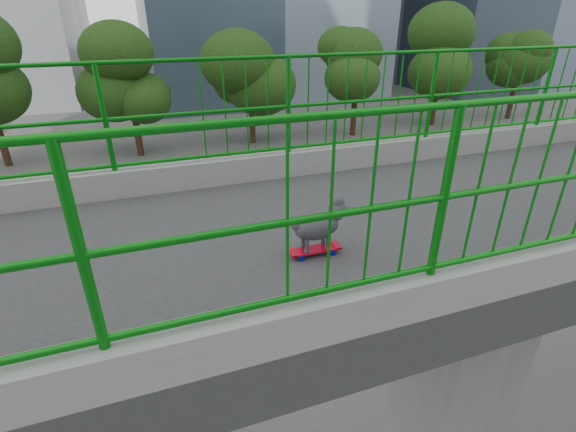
# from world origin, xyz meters

# --- Properties ---
(road) EXTENTS (18.00, 90.00, 0.02)m
(road) POSITION_xyz_m (-13.00, 0.00, 0.01)
(road) COLOR black
(road) RESTS_ON ground
(footbridge) EXTENTS (3.00, 24.00, 7.00)m
(footbridge) POSITION_xyz_m (0.00, 0.00, 5.22)
(footbridge) COLOR #2D2D2F
(footbridge) RESTS_ON ground
(railing) EXTENTS (3.00, 24.00, 1.42)m
(railing) POSITION_xyz_m (0.00, 0.00, 7.21)
(railing) COLOR gray
(railing) RESTS_ON footbridge
(street_trees) EXTENTS (5.30, 60.40, 7.26)m
(street_trees) POSITION_xyz_m (-26.03, 1.06, 4.72)
(street_trees) COLOR black
(street_trees) RESTS_ON ground
(skateboard) EXTENTS (0.14, 0.44, 0.06)m
(skateboard) POSITION_xyz_m (0.48, -2.43, 7.04)
(skateboard) COLOR red
(skateboard) RESTS_ON footbridge
(poodle) EXTENTS (0.22, 0.51, 0.42)m
(poodle) POSITION_xyz_m (0.48, -2.40, 7.29)
(poodle) COLOR #302D32
(poodle) RESTS_ON skateboard
(car_1) EXTENTS (1.45, 4.15, 1.37)m
(car_1) POSITION_xyz_m (-9.20, 4.05, 0.68)
(car_1) COLOR white
(car_1) RESTS_ON ground
(car_2) EXTENTS (2.50, 5.42, 1.51)m
(car_2) POSITION_xyz_m (-12.40, 0.14, 0.75)
(car_2) COLOR red
(car_2) RESTS_ON ground
(car_3) EXTENTS (2.09, 5.13, 1.49)m
(car_3) POSITION_xyz_m (-15.60, 14.93, 0.74)
(car_3) COLOR red
(car_3) RESTS_ON ground
(car_4) EXTENTS (1.58, 3.93, 1.34)m
(car_4) POSITION_xyz_m (-18.80, 3.55, 0.67)
(car_4) COLOR black
(car_4) RESTS_ON ground
(car_5) EXTENTS (1.65, 4.72, 1.56)m
(car_5) POSITION_xyz_m (-6.00, -6.52, 0.78)
(car_5) COLOR black
(car_5) RESTS_ON ground
(car_6) EXTENTS (2.41, 5.22, 1.45)m
(car_6) POSITION_xyz_m (-9.20, 3.30, 0.73)
(car_6) COLOR white
(car_6) RESTS_ON ground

